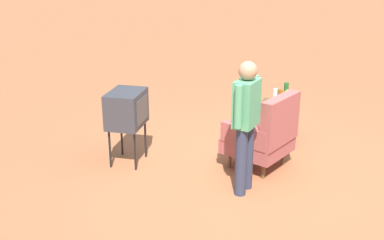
{
  "coord_description": "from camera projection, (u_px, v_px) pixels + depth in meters",
  "views": [
    {
      "loc": [
        5.77,
        0.97,
        2.87
      ],
      "look_at": [
        -0.09,
        -0.79,
        0.65
      ],
      "focal_mm": 45.14,
      "sensor_mm": 36.0,
      "label": 1
    }
  ],
  "objects": [
    {
      "name": "ground_plane",
      "position": [
        247.0,
        174.0,
        6.44
      ],
      "size": [
        60.0,
        60.0,
        0.0
      ],
      "primitive_type": "plane",
      "color": "#A05B38"
    },
    {
      "name": "armchair",
      "position": [
        264.0,
        134.0,
        6.44
      ],
      "size": [
        0.99,
        1.01,
        1.06
      ],
      "color": "brown",
      "rests_on": "ground"
    },
    {
      "name": "side_table",
      "position": [
        279.0,
        110.0,
        7.34
      ],
      "size": [
        0.56,
        0.56,
        0.6
      ],
      "color": "black",
      "rests_on": "ground"
    },
    {
      "name": "tv_on_stand",
      "position": [
        127.0,
        109.0,
        6.52
      ],
      "size": [
        0.63,
        0.48,
        1.03
      ],
      "color": "black",
      "rests_on": "ground"
    },
    {
      "name": "person_standing",
      "position": [
        246.0,
        120.0,
        5.67
      ],
      "size": [
        0.56,
        0.29,
        1.64
      ],
      "color": "#2D3347",
      "rests_on": "ground"
    },
    {
      "name": "soda_can_blue",
      "position": [
        283.0,
        101.0,
        7.26
      ],
      "size": [
        0.07,
        0.07,
        0.12
      ],
      "primitive_type": "cylinder",
      "color": "blue",
      "rests_on": "side_table"
    },
    {
      "name": "bottle_short_clear",
      "position": [
        275.0,
        95.0,
        7.42
      ],
      "size": [
        0.06,
        0.06,
        0.2
      ],
      "primitive_type": "cylinder",
      "color": "silver",
      "rests_on": "side_table"
    },
    {
      "name": "bottle_tall_amber",
      "position": [
        280.0,
        99.0,
        7.05
      ],
      "size": [
        0.07,
        0.07,
        0.3
      ],
      "primitive_type": "cylinder",
      "color": "brown",
      "rests_on": "side_table"
    },
    {
      "name": "bottle_wine_green",
      "position": [
        286.0,
        93.0,
        7.32
      ],
      "size": [
        0.07,
        0.07,
        0.32
      ],
      "primitive_type": "cylinder",
      "color": "#1E5623",
      "rests_on": "side_table"
    },
    {
      "name": "flower_vase",
      "position": [
        287.0,
        98.0,
        7.14
      ],
      "size": [
        0.14,
        0.1,
        0.27
      ],
      "color": "silver",
      "rests_on": "side_table"
    }
  ]
}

